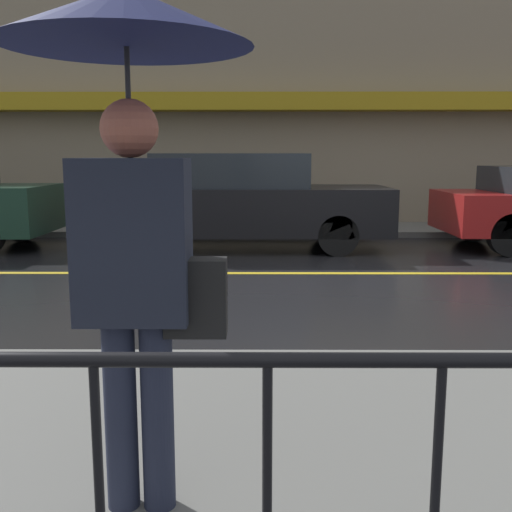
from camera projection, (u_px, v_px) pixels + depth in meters
ground_plane at (337, 273)px, 7.79m from camera, size 80.00×80.00×0.00m
sidewalk_near at (474, 467)px, 2.84m from camera, size 28.00×3.16×0.11m
sidewalk_far at (310, 229)px, 12.03m from camera, size 28.00×1.74×0.11m
lane_marking at (337, 273)px, 7.79m from camera, size 25.20×0.12×0.01m
building_storefront at (308, 95)px, 12.56m from camera, size 28.00×0.85×5.57m
pedestrian at (131, 122)px, 2.19m from camera, size 0.92×0.92×2.00m
car_black at (241, 201)px, 9.82m from camera, size 4.71×1.78×1.55m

